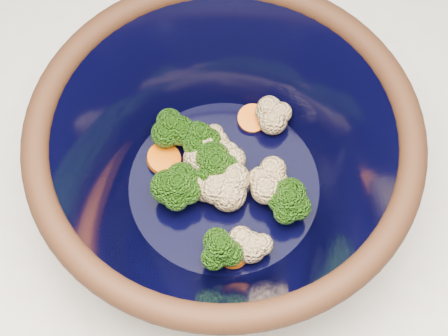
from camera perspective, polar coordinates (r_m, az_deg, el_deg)
name	(u,v)px	position (r m, az deg, el deg)	size (l,w,h in m)	color
ground	(233,332)	(1.49, 0.83, -14.79)	(3.00, 3.00, 0.00)	#9E7A54
counter	(236,275)	(1.05, 1.15, -9.79)	(1.20, 1.20, 0.90)	silver
mixing_bowl	(224,161)	(0.54, 0.00, 0.64)	(0.35, 0.35, 0.14)	black
vegetable_pile	(220,176)	(0.56, -0.37, -0.77)	(0.15, 0.18, 0.05)	#608442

